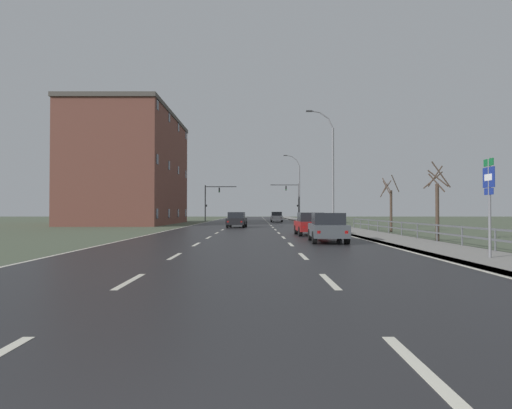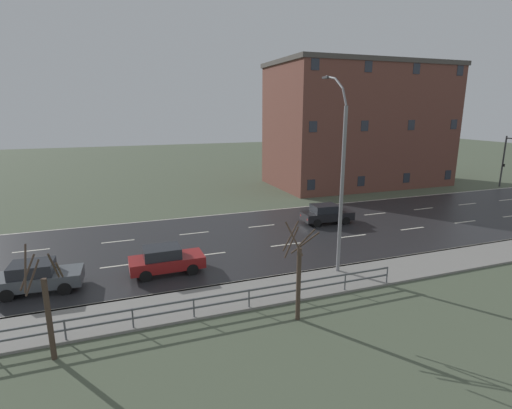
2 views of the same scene
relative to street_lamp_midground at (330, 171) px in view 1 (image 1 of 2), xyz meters
name	(u,v)px [view 1 (image 1 of 2)]	position (x,y,z in m)	size (l,w,h in m)	color
ground_plane	(249,225)	(-7.44, 12.76, -5.38)	(160.00, 160.00, 0.12)	#4C5642
road_asphalt_strip	(250,222)	(-7.44, 24.75, -5.31)	(14.00, 120.00, 0.03)	#232326
sidewalk_right	(306,222)	(0.99, 24.76, -5.26)	(3.00, 120.00, 0.12)	gray
guardrail	(416,228)	(2.41, -13.83, -4.61)	(0.07, 30.93, 1.00)	#515459
street_lamp_midground	(330,171)	(0.00, 0.00, 0.00)	(2.53, 0.24, 10.87)	slate
street_lamp_distant	(297,189)	(-0.02, 29.15, -0.07)	(2.66, 0.24, 10.75)	slate
highway_sign	(487,195)	(0.95, -23.75, -3.11)	(0.09, 0.68, 3.44)	slate
traffic_signal_right	(292,196)	(-0.38, 33.14, -1.14)	(4.90, 0.36, 6.41)	#38383A
traffic_signal_left	(209,197)	(-14.37, 32.00, -1.33)	(5.31, 0.36, 6.03)	#38383A
car_far_left	(275,217)	(-3.63, 26.74, -4.51)	(1.93, 4.15, 1.57)	#B7B7BC
car_far_right	(235,220)	(-8.77, 4.42, -4.51)	(2.03, 4.20, 1.57)	black
car_near_right	(326,227)	(-3.03, -15.58, -4.51)	(2.00, 4.18, 1.57)	#474C51
car_distant	(308,224)	(-3.14, -9.17, -4.51)	(1.89, 4.13, 1.57)	maroon
brick_building	(130,169)	(-23.21, 16.90, 1.89)	(11.39, 21.24, 14.40)	brown
bare_tree_near	(435,205)	(3.40, -14.17, -3.29)	(1.25, 1.29, 4.43)	#423328
bare_tree_mid	(389,206)	(3.93, -4.38, -3.23)	(1.49, 1.62, 4.54)	#423328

